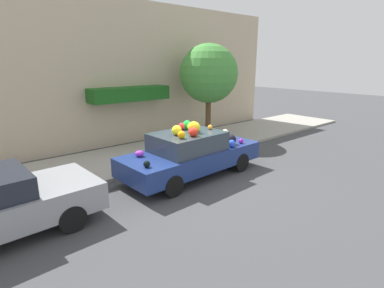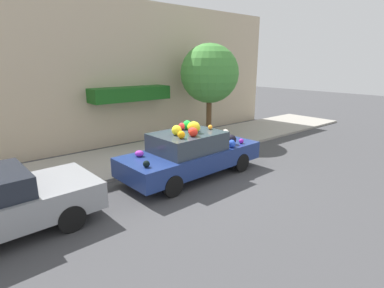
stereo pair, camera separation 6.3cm
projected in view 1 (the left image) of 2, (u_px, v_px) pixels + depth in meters
name	position (u px, v px, depth m)	size (l,w,h in m)	color
ground_plane	(192.00, 175.00, 9.40)	(60.00, 60.00, 0.00)	#424244
sidewalk_curb	(146.00, 154.00, 11.38)	(24.00, 3.20, 0.10)	#9E998E
building_facade	(115.00, 75.00, 12.27)	(18.00, 1.20, 5.91)	#C6B293
street_tree	(209.00, 74.00, 13.20)	(2.58, 2.58, 4.13)	brown
fire_hydrant	(155.00, 152.00, 10.24)	(0.20, 0.20, 0.70)	red
art_car	(191.00, 153.00, 9.18)	(4.62, 1.94, 1.74)	navy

